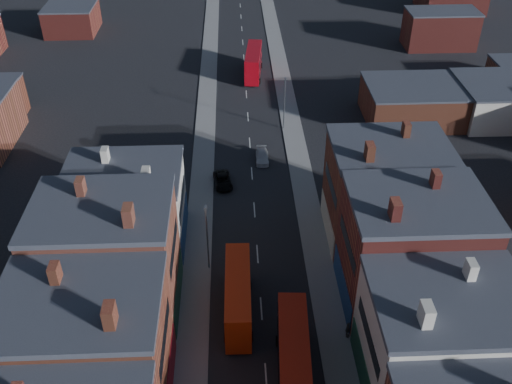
{
  "coord_description": "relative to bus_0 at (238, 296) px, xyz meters",
  "views": [
    {
      "loc": [
        -2.22,
        -14.75,
        41.22
      ],
      "look_at": [
        0.0,
        35.62,
        5.72
      ],
      "focal_mm": 40.0,
      "sensor_mm": 36.0,
      "label": 1
    }
  ],
  "objects": [
    {
      "name": "bus_2",
      "position": [
        3.73,
        56.17,
        0.08
      ],
      "size": [
        3.5,
        10.9,
        4.63
      ],
      "rotation": [
        0.0,
        0.0,
        -0.1
      ],
      "color": "#9D0610",
      "rests_on": "ground"
    },
    {
      "name": "bus_0",
      "position": [
        0.0,
        0.0,
        0.0
      ],
      "size": [
        2.74,
        10.38,
        4.47
      ],
      "rotation": [
        0.0,
        0.0,
        -0.01
      ],
      "color": "red",
      "rests_on": "ground"
    },
    {
      "name": "pavement_east",
      "position": [
        8.73,
        26.53,
        -2.35
      ],
      "size": [
        3.0,
        200.0,
        0.12
      ],
      "primitive_type": "cube",
      "color": "gray",
      "rests_on": "ground"
    },
    {
      "name": "ped_3",
      "position": [
        9.93,
        -3.36,
        -1.44
      ],
      "size": [
        0.76,
        1.09,
        1.7
      ],
      "primitive_type": "imported",
      "rotation": [
        0.0,
        0.0,
        1.23
      ],
      "color": "#514E46",
      "rests_on": "pavement_east"
    },
    {
      "name": "pavement_west",
      "position": [
        -4.27,
        26.53,
        -2.35
      ],
      "size": [
        3.0,
        200.0,
        0.12
      ],
      "primitive_type": "cube",
      "color": "gray",
      "rests_on": "ground"
    },
    {
      "name": "lamp_post_2",
      "position": [
        -2.97,
        6.53,
        2.29
      ],
      "size": [
        0.25,
        0.7,
        8.12
      ],
      "color": "slate",
      "rests_on": "ground"
    },
    {
      "name": "car_2",
      "position": [
        -1.57,
        22.12,
        -1.78
      ],
      "size": [
        2.71,
        4.8,
        1.27
      ],
      "primitive_type": "imported",
      "rotation": [
        0.0,
        0.0,
        0.14
      ],
      "color": "black",
      "rests_on": "ground"
    },
    {
      "name": "bus_1",
      "position": [
        4.49,
        -7.54,
        0.13
      ],
      "size": [
        3.24,
        11.02,
        4.7
      ],
      "rotation": [
        0.0,
        0.0,
        -0.06
      ],
      "color": "#A21909",
      "rests_on": "ground"
    },
    {
      "name": "lamp_post_3",
      "position": [
        7.43,
        36.53,
        2.29
      ],
      "size": [
        0.25,
        0.7,
        8.12
      ],
      "color": "slate",
      "rests_on": "ground"
    },
    {
      "name": "car_3",
      "position": [
        3.75,
        27.74,
        -1.8
      ],
      "size": [
        1.79,
        4.27,
        1.23
      ],
      "primitive_type": "imported",
      "rotation": [
        0.0,
        0.0,
        -0.02
      ],
      "color": "silver",
      "rests_on": "ground"
    }
  ]
}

